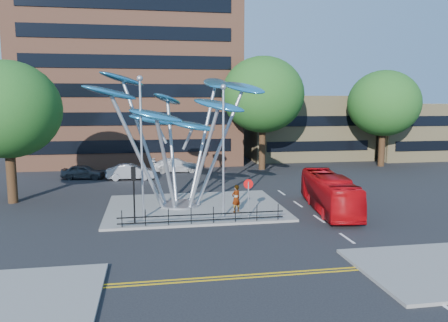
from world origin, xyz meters
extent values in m
plane|color=black|center=(0.00, 0.00, 0.00)|extent=(120.00, 120.00, 0.00)
cube|color=slate|center=(-1.00, 6.00, 0.07)|extent=(12.00, 9.00, 0.15)
cube|color=gold|center=(0.00, -6.00, 0.01)|extent=(40.00, 0.12, 0.01)
cube|color=gold|center=(0.00, -6.30, 0.01)|extent=(40.00, 0.12, 0.01)
cube|color=brown|center=(-6.00, 32.00, 15.00)|extent=(25.00, 15.00, 30.00)
cube|color=tan|center=(16.00, 30.00, 4.00)|extent=(15.00, 8.00, 8.00)
cube|color=tan|center=(30.00, 28.00, 3.50)|extent=(12.00, 8.00, 7.00)
cylinder|color=black|center=(8.00, 22.00, 2.86)|extent=(0.70, 0.70, 5.72)
ellipsoid|color=#144918|center=(8.00, 22.00, 8.06)|extent=(8.80, 8.80, 8.10)
cylinder|color=black|center=(-14.00, 10.00, 2.42)|extent=(0.70, 0.70, 4.84)
ellipsoid|color=#144918|center=(-14.00, 10.00, 6.82)|extent=(7.60, 7.60, 6.99)
cylinder|color=black|center=(22.00, 22.00, 2.53)|extent=(0.70, 0.70, 5.06)
ellipsoid|color=#144918|center=(22.00, 22.00, 7.13)|extent=(8.00, 8.00, 7.36)
cylinder|color=#9EA0A5|center=(-2.00, 6.50, 0.21)|extent=(2.80, 2.80, 0.12)
cylinder|color=#9EA0A5|center=(-3.20, 5.90, 4.05)|extent=(0.24, 0.24, 7.80)
ellipsoid|color=#2E95CB|center=(-6.40, 4.90, 7.95)|extent=(3.92, 2.95, 1.39)
cylinder|color=#9EA0A5|center=(-2.40, 5.50, 3.35)|extent=(0.24, 0.24, 6.40)
ellipsoid|color=#2E95CB|center=(-3.60, 3.30, 6.55)|extent=(3.47, 1.78, 1.31)
cylinder|color=#9EA0A5|center=(-1.40, 5.70, 3.65)|extent=(0.24, 0.24, 7.00)
ellipsoid|color=#2E95CB|center=(0.40, 4.10, 7.15)|extent=(3.81, 3.11, 1.36)
cylinder|color=#9EA0A5|center=(-0.80, 6.50, 4.25)|extent=(0.24, 0.24, 8.20)
ellipsoid|color=#2E95CB|center=(2.60, 6.90, 8.35)|extent=(3.52, 4.06, 1.44)
cylinder|color=#9EA0A5|center=(-1.20, 7.40, 4.45)|extent=(0.24, 0.24, 8.60)
ellipsoid|color=#2E95CB|center=(1.00, 9.40, 8.75)|extent=(2.21, 3.79, 1.39)
cylinder|color=#9EA0A5|center=(-2.20, 7.50, 3.85)|extent=(0.24, 0.24, 7.40)
ellipsoid|color=#2E95CB|center=(-2.60, 10.10, 7.55)|extent=(3.02, 3.71, 1.34)
cylinder|color=#9EA0A5|center=(-3.00, 6.90, 4.55)|extent=(0.24, 0.24, 8.80)
ellipsoid|color=#2E95CB|center=(-5.80, 8.30, 8.95)|extent=(3.88, 3.60, 1.42)
ellipsoid|color=#2E95CB|center=(-3.80, 6.70, 6.15)|extent=(3.40, 1.96, 1.13)
ellipsoid|color=#2E95CB|center=(-1.10, 6.10, 5.75)|extent=(3.39, 2.16, 1.11)
cylinder|color=#9EA0A5|center=(-4.50, 3.50, 4.40)|extent=(0.14, 0.14, 8.50)
sphere|color=#9EA0A5|center=(-4.50, 3.50, 8.77)|extent=(0.36, 0.36, 0.36)
cylinder|color=#9EA0A5|center=(0.50, 3.00, 4.15)|extent=(0.14, 0.14, 8.00)
sphere|color=#9EA0A5|center=(0.50, 3.00, 8.27)|extent=(0.36, 0.36, 0.36)
cylinder|color=black|center=(-5.00, 2.50, 1.75)|extent=(0.10, 0.10, 3.20)
cube|color=black|center=(-5.00, 2.50, 3.15)|extent=(0.28, 0.18, 0.85)
sphere|color=#FF0C0C|center=(-5.00, 2.50, 3.43)|extent=(0.18, 0.18, 0.18)
cylinder|color=#9EA0A5|center=(2.00, 2.50, 1.30)|extent=(0.08, 0.08, 2.30)
cylinder|color=red|center=(2.00, 2.53, 2.30)|extent=(0.60, 0.04, 0.60)
cube|color=white|center=(2.00, 2.55, 2.30)|extent=(0.42, 0.03, 0.10)
cylinder|color=black|center=(-5.70, 1.70, 0.65)|extent=(0.05, 0.05, 1.00)
cylinder|color=black|center=(-4.36, 1.70, 0.65)|extent=(0.05, 0.05, 1.00)
cylinder|color=black|center=(-3.01, 1.70, 0.65)|extent=(0.05, 0.05, 1.00)
cylinder|color=black|center=(-1.67, 1.70, 0.65)|extent=(0.05, 0.05, 1.00)
cylinder|color=black|center=(-0.33, 1.70, 0.65)|extent=(0.05, 0.05, 1.00)
cylinder|color=black|center=(1.01, 1.70, 0.65)|extent=(0.05, 0.05, 1.00)
cylinder|color=black|center=(2.36, 1.70, 0.65)|extent=(0.05, 0.05, 1.00)
cylinder|color=black|center=(3.70, 1.70, 0.65)|extent=(0.05, 0.05, 1.00)
cube|color=black|center=(-1.00, 1.70, 0.70)|extent=(10.00, 0.06, 0.06)
cube|color=black|center=(-1.00, 1.70, 0.35)|extent=(10.00, 0.06, 0.06)
imported|color=#B3080D|center=(7.96, 3.86, 1.24)|extent=(3.36, 9.10, 2.48)
imported|color=gray|center=(1.52, 4.02, 1.06)|extent=(0.79, 0.70, 1.82)
imported|color=#404447|center=(-10.31, 19.28, 0.69)|extent=(4.25, 2.26, 1.38)
imported|color=#B2B5BA|center=(-5.81, 18.13, 0.74)|extent=(4.55, 1.73, 1.48)
imported|color=silver|center=(-1.31, 21.83, 0.73)|extent=(5.03, 2.08, 1.45)
camera|label=1|loc=(-4.02, -23.53, 7.48)|focal=35.00mm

